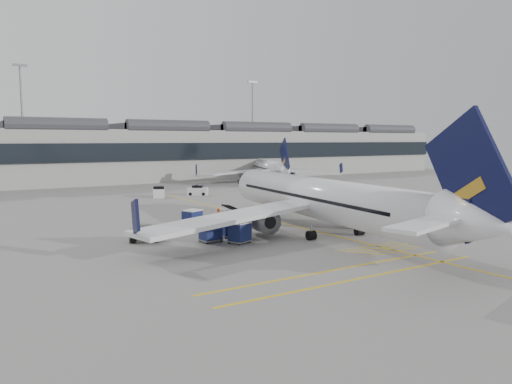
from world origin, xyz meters
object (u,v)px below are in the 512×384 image
ramp_agent_a (219,217)px  pushback_tug (144,234)px  baggage_cart_a (229,227)px  airliner_main (325,200)px  ramp_agent_b (267,219)px  belt_loader (229,217)px

ramp_agent_a → pushback_tug: ramp_agent_a is taller
baggage_cart_a → pushback_tug: 7.68m
airliner_main → baggage_cart_a: 9.43m
baggage_cart_a → ramp_agent_a: 5.86m
ramp_agent_b → airliner_main: bearing=95.9°
ramp_agent_b → pushback_tug: size_ratio=0.64×
belt_loader → ramp_agent_a: bearing=-163.2°
baggage_cart_a → ramp_agent_a: size_ratio=0.88×
belt_loader → ramp_agent_a: belt_loader is taller
airliner_main → pushback_tug: (-15.74, 5.79, -2.62)m
airliner_main → baggage_cart_a: bearing=164.4°
airliner_main → ramp_agent_a: (-6.52, 9.17, -2.31)m
airliner_main → ramp_agent_a: size_ratio=21.98×
belt_loader → ramp_agent_b: belt_loader is taller
baggage_cart_a → pushback_tug: (-7.36, 2.17, -0.26)m
airliner_main → pushback_tug: 16.98m
belt_loader → pushback_tug: belt_loader is taller
baggage_cart_a → belt_loader: bearing=61.6°
pushback_tug → ramp_agent_a: bearing=42.8°
ramp_agent_b → baggage_cart_a: bearing=-0.5°
ramp_agent_a → ramp_agent_b: ramp_agent_a is taller
ramp_agent_a → ramp_agent_b: size_ratio=1.00×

